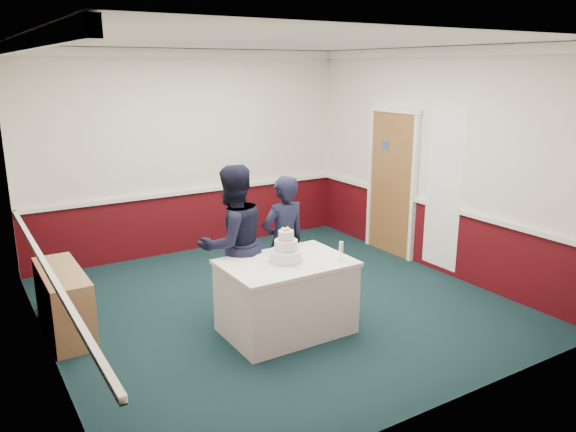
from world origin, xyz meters
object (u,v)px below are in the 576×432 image
wedding_cake (286,251)px  champagne_flute (341,248)px  sideboard (64,302)px  person_woman (284,243)px  cake_table (286,296)px  cake_knife (294,267)px  person_man (233,243)px

wedding_cake → champagne_flute: 0.57m
sideboard → person_woman: 2.44m
cake_table → cake_knife: size_ratio=6.00×
cake_knife → person_woman: size_ratio=0.14×
cake_knife → person_man: size_ratio=0.13×
wedding_cake → person_woman: person_woman is taller
cake_knife → wedding_cake: bearing=69.9°
cake_knife → person_man: bearing=97.7°
sideboard → cake_knife: bearing=-35.2°
wedding_cake → cake_table: bearing=-90.0°
champagne_flute → cake_knife: bearing=171.4°
cake_knife → person_woman: (0.34, 0.76, -0.01)m
cake_table → champagne_flute: size_ratio=6.44×
wedding_cake → champagne_flute: size_ratio=1.78×
wedding_cake → person_man: person_man is taller
sideboard → cake_knife: (1.98, -1.40, 0.44)m
person_man → champagne_flute: bearing=124.6°
cake_table → person_man: size_ratio=0.76×
sideboard → wedding_cake: wedding_cake is taller
cake_table → champagne_flute: bearing=-29.2°
sideboard → person_man: 1.87m
cake_table → wedding_cake: size_ratio=3.63×
cake_table → wedding_cake: 0.50m
cake_table → person_woman: (0.31, 0.56, 0.38)m
cake_table → person_woman: size_ratio=0.84×
cake_table → person_man: 0.83m
wedding_cake → person_man: bearing=117.2°
cake_knife → person_man: (-0.28, 0.81, 0.08)m
wedding_cake → person_woman: bearing=60.9°
champagne_flute → person_woman: 0.88m
person_woman → wedding_cake: bearing=56.3°
cake_knife → champagne_flute: bearing=-20.2°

